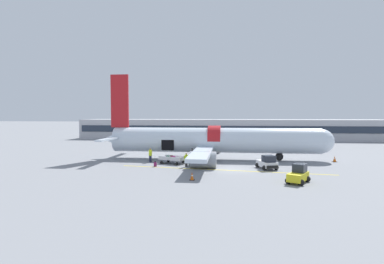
{
  "coord_description": "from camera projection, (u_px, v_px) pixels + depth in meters",
  "views": [
    {
      "loc": [
        -0.48,
        -33.82,
        6.09
      ],
      "look_at": [
        -5.2,
        4.75,
        3.93
      ],
      "focal_mm": 28.0,
      "sensor_mm": 36.0,
      "label": 1
    }
  ],
  "objects": [
    {
      "name": "terminal_strip",
      "position": [
        230.0,
        129.0,
        77.58
      ],
      "size": [
        77.08,
        11.51,
        5.02
      ],
      "color": "#B2B2B7",
      "rests_on": "ground_plane"
    },
    {
      "name": "baggage_cart_loading",
      "position": [
        173.0,
        160.0,
        37.71
      ],
      "size": [
        4.15,
        2.69,
        1.05
      ],
      "color": "silver",
      "rests_on": "ground_plane"
    },
    {
      "name": "safety_cone_engine_left",
      "position": [
        192.0,
        176.0,
        28.15
      ],
      "size": [
        0.47,
        0.47,
        0.79
      ],
      "color": "black",
      "rests_on": "ground_plane"
    },
    {
      "name": "ground_crew_supervisor",
      "position": [
        150.0,
        155.0,
        38.88
      ],
      "size": [
        0.52,
        0.65,
        1.85
      ],
      "color": "#1E2338",
      "rests_on": "ground_plane"
    },
    {
      "name": "airplane",
      "position": [
        211.0,
        141.0,
        41.3
      ],
      "size": [
        31.83,
        26.58,
        11.87
      ],
      "color": "silver",
      "rests_on": "ground_plane"
    },
    {
      "name": "ground_plane",
      "position": [
        233.0,
        169.0,
        33.8
      ],
      "size": [
        500.0,
        500.0,
        0.0
      ],
      "primitive_type": "plane",
      "color": "gray"
    },
    {
      "name": "apron_marking_line",
      "position": [
        222.0,
        170.0,
        33.34
      ],
      "size": [
        23.81,
        3.15,
        0.01
      ],
      "color": "yellow",
      "rests_on": "ground_plane"
    },
    {
      "name": "safety_cone_nose",
      "position": [
        335.0,
        159.0,
        39.2
      ],
      "size": [
        0.58,
        0.58,
        0.77
      ],
      "color": "black",
      "rests_on": "ground_plane"
    },
    {
      "name": "ground_crew_loader_a",
      "position": [
        208.0,
        157.0,
        38.36
      ],
      "size": [
        0.44,
        0.54,
        1.55
      ],
      "color": "#2D2D33",
      "rests_on": "ground_plane"
    },
    {
      "name": "baggage_tug_mid",
      "position": [
        298.0,
        175.0,
        27.03
      ],
      "size": [
        2.47,
        2.97,
        1.69
      ],
      "color": "yellow",
      "rests_on": "ground_plane"
    },
    {
      "name": "ground_crew_driver",
      "position": [
        186.0,
        160.0,
        35.22
      ],
      "size": [
        0.56,
        0.51,
        1.67
      ],
      "color": "#2D2D33",
      "rests_on": "ground_plane"
    },
    {
      "name": "suitcase_on_tarmac_spare",
      "position": [
        155.0,
        164.0,
        35.59
      ],
      "size": [
        0.38,
        0.32,
        0.65
      ],
      "color": "#721951",
      "rests_on": "ground_plane"
    },
    {
      "name": "ground_crew_loader_b",
      "position": [
        196.0,
        158.0,
        37.23
      ],
      "size": [
        0.56,
        0.4,
        1.6
      ],
      "color": "#1E2338",
      "rests_on": "ground_plane"
    },
    {
      "name": "suitcase_on_tarmac_upright",
      "position": [
        191.0,
        162.0,
        36.58
      ],
      "size": [
        0.55,
        0.36,
        0.81
      ],
      "color": "#14472D",
      "rests_on": "ground_plane"
    },
    {
      "name": "baggage_tug_lead",
      "position": [
        267.0,
        163.0,
        34.0
      ],
      "size": [
        2.47,
        3.19,
        1.59
      ],
      "color": "silver",
      "rests_on": "ground_plane"
    }
  ]
}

